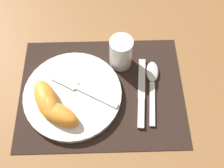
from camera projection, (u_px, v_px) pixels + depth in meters
ground_plane at (102, 91)px, 0.71m from camera, size 3.00×3.00×0.00m
placemat at (102, 91)px, 0.71m from camera, size 0.44×0.33×0.00m
plate at (73, 94)px, 0.69m from camera, size 0.26×0.26×0.02m
juice_glass at (121, 54)px, 0.71m from camera, size 0.06×0.06×0.10m
knife at (141, 93)px, 0.70m from camera, size 0.04×0.21×0.01m
spoon at (152, 80)px, 0.72m from camera, size 0.04×0.19×0.01m
fork at (79, 88)px, 0.69m from camera, size 0.18×0.11×0.00m
citrus_wedge_0 at (46, 99)px, 0.66m from camera, size 0.09×0.12×0.04m
citrus_wedge_1 at (50, 104)px, 0.65m from camera, size 0.08×0.11×0.04m
citrus_wedge_2 at (58, 113)px, 0.64m from camera, size 0.12×0.10×0.04m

